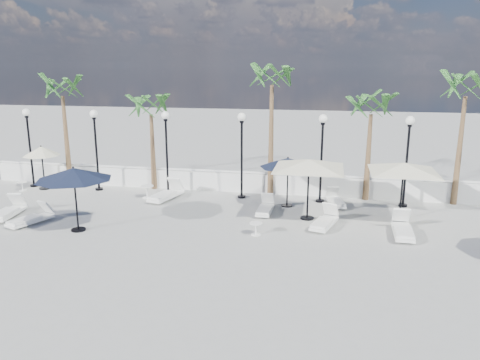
% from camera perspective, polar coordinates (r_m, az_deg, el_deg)
% --- Properties ---
extents(ground, '(100.00, 100.00, 0.00)m').
position_cam_1_polar(ground, '(15.25, -4.49, -8.75)').
color(ground, '#9B9B96').
rests_on(ground, ground).
extents(balustrade, '(26.00, 0.30, 1.01)m').
position_cam_1_polar(balustrade, '(22.07, 0.69, -0.29)').
color(balustrade, white).
rests_on(balustrade, ground).
extents(lamppost_0, '(0.36, 0.36, 3.84)m').
position_cam_1_polar(lamppost_0, '(24.89, -24.35, 4.84)').
color(lamppost_0, black).
rests_on(lamppost_0, ground).
extents(lamppost_1, '(0.36, 0.36, 3.84)m').
position_cam_1_polar(lamppost_1, '(23.05, -17.20, 4.83)').
color(lamppost_1, black).
rests_on(lamppost_1, ground).
extents(lamppost_2, '(0.36, 0.36, 3.84)m').
position_cam_1_polar(lamppost_2, '(21.62, -8.97, 4.72)').
color(lamppost_2, black).
rests_on(lamppost_2, ground).
extents(lamppost_3, '(0.36, 0.36, 3.84)m').
position_cam_1_polar(lamppost_3, '(20.69, 0.21, 4.49)').
color(lamppost_3, black).
rests_on(lamppost_3, ground).
extents(lamppost_4, '(0.36, 0.36, 3.84)m').
position_cam_1_polar(lamppost_4, '(20.33, 9.96, 4.11)').
color(lamppost_4, black).
rests_on(lamppost_4, ground).
extents(lamppost_5, '(0.36, 0.36, 3.84)m').
position_cam_1_polar(lamppost_5, '(20.57, 19.77, 3.61)').
color(lamppost_5, black).
rests_on(lamppost_5, ground).
extents(palm_0, '(2.60, 2.60, 5.50)m').
position_cam_1_polar(palm_0, '(24.54, -20.84, 9.86)').
color(palm_0, brown).
rests_on(palm_0, ground).
extents(palm_1, '(2.60, 2.60, 4.70)m').
position_cam_1_polar(palm_1, '(22.56, -10.81, 8.25)').
color(palm_1, brown).
rests_on(palm_1, ground).
extents(palm_2, '(2.60, 2.60, 6.10)m').
position_cam_1_polar(palm_2, '(21.03, 3.92, 11.79)').
color(palm_2, brown).
rests_on(palm_2, ground).
extents(palm_3, '(2.60, 2.60, 4.90)m').
position_cam_1_polar(palm_3, '(21.00, 15.70, 8.13)').
color(palm_3, brown).
rests_on(palm_3, ground).
extents(palm_4, '(2.60, 2.60, 5.70)m').
position_cam_1_polar(palm_4, '(21.55, 25.81, 9.49)').
color(palm_4, brown).
rests_on(palm_4, ground).
extents(lounger_0, '(1.15, 1.88, 0.67)m').
position_cam_1_polar(lounger_0, '(19.39, -24.14, -4.28)').
color(lounger_0, silver).
rests_on(lounger_0, ground).
extents(lounger_1, '(1.14, 2.15, 0.77)m').
position_cam_1_polar(lounger_1, '(21.13, -8.99, -1.69)').
color(lounger_1, silver).
rests_on(lounger_1, ground).
extents(lounger_2, '(0.90, 2.00, 0.72)m').
position_cam_1_polar(lounger_2, '(20.64, -26.41, -3.42)').
color(lounger_2, silver).
rests_on(lounger_2, ground).
extents(lounger_3, '(0.57, 1.69, 0.63)m').
position_cam_1_polar(lounger_3, '(19.00, 3.08, -3.45)').
color(lounger_3, silver).
rests_on(lounger_3, ground).
extents(lounger_4, '(0.91, 1.74, 0.62)m').
position_cam_1_polar(lounger_4, '(20.43, 11.56, -2.49)').
color(lounger_4, silver).
rests_on(lounger_4, ground).
extents(lounger_5, '(1.08, 1.93, 0.69)m').
position_cam_1_polar(lounger_5, '(17.65, 10.27, -4.96)').
color(lounger_5, silver).
rests_on(lounger_5, ground).
extents(lounger_6, '(0.70, 1.97, 0.73)m').
position_cam_1_polar(lounger_6, '(17.47, 19.23, -5.68)').
color(lounger_6, silver).
rests_on(lounger_6, ground).
extents(side_table_0, '(0.45, 0.45, 0.44)m').
position_cam_1_polar(side_table_0, '(24.65, -25.01, -0.59)').
color(side_table_0, silver).
rests_on(side_table_0, ground).
extents(side_table_1, '(0.59, 0.59, 0.57)m').
position_cam_1_polar(side_table_1, '(21.51, -11.25, -1.28)').
color(side_table_1, silver).
rests_on(side_table_1, ground).
extents(side_table_2, '(0.46, 0.46, 0.45)m').
position_cam_1_polar(side_table_2, '(16.59, 1.96, -5.82)').
color(side_table_2, silver).
rests_on(side_table_2, ground).
extents(parasol_navy_left, '(2.70, 2.70, 2.38)m').
position_cam_1_polar(parasol_navy_left, '(17.54, -19.62, 0.67)').
color(parasol_navy_left, black).
rests_on(parasol_navy_left, ground).
extents(parasol_navy_mid, '(2.39, 2.39, 2.14)m').
position_cam_1_polar(parasol_navy_mid, '(19.62, 5.86, 2.09)').
color(parasol_navy_mid, black).
rests_on(parasol_navy_mid, ground).
extents(parasol_cream_sq_a, '(5.20, 5.20, 2.55)m').
position_cam_1_polar(parasol_cream_sq_a, '(17.94, 8.42, 2.48)').
color(parasol_cream_sq_a, black).
rests_on(parasol_cream_sq_a, ground).
extents(parasol_cream_sq_b, '(4.92, 4.92, 2.47)m').
position_cam_1_polar(parasol_cream_sq_b, '(18.57, 19.37, 1.96)').
color(parasol_cream_sq_b, black).
rests_on(parasol_cream_sq_b, ground).
extents(parasol_cream_small, '(1.74, 1.74, 2.14)m').
position_cam_1_polar(parasol_cream_small, '(24.30, -23.06, 3.19)').
color(parasol_cream_small, black).
rests_on(parasol_cream_small, ground).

